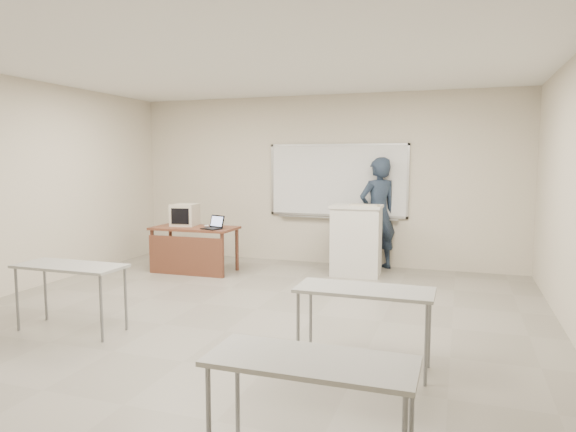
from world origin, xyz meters
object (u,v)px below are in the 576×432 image
(whiteboard, at_px, (337,181))
(instructor_desk, at_px, (192,241))
(crt_monitor, at_px, (185,215))
(presenter, at_px, (378,214))
(laptop, at_px, (213,226))
(mouse, at_px, (207,226))
(podium, at_px, (356,240))
(keyboard, at_px, (365,205))

(whiteboard, xyz_separation_m, instructor_desk, (-2.10, -1.48, -0.94))
(instructor_desk, height_order, crt_monitor, crt_monitor)
(instructor_desk, relative_size, presenter, 0.73)
(laptop, xyz_separation_m, mouse, (-0.20, 0.18, -0.03))
(crt_monitor, relative_size, laptop, 1.54)
(whiteboard, distance_m, crt_monitor, 2.71)
(podium, bearing_deg, instructor_desk, -167.04)
(whiteboard, distance_m, instructor_desk, 2.74)
(mouse, bearing_deg, podium, 2.46)
(crt_monitor, bearing_deg, laptop, -29.22)
(keyboard, bearing_deg, crt_monitor, -163.78)
(instructor_desk, xyz_separation_m, keyboard, (2.75, 0.59, 0.61))
(whiteboard, relative_size, keyboard, 5.38)
(whiteboard, distance_m, laptop, 2.36)
(podium, relative_size, laptop, 3.88)
(keyboard, bearing_deg, instructor_desk, -158.39)
(instructor_desk, distance_m, laptop, 0.48)
(whiteboard, bearing_deg, presenter, -13.71)
(keyboard, bearing_deg, presenter, 91.33)
(laptop, height_order, mouse, laptop)
(laptop, height_order, keyboard, keyboard)
(mouse, height_order, keyboard, keyboard)
(whiteboard, distance_m, mouse, 2.42)
(crt_monitor, distance_m, mouse, 0.48)
(podium, relative_size, mouse, 11.19)
(presenter, bearing_deg, whiteboard, -54.51)
(whiteboard, bearing_deg, keyboard, -53.79)
(crt_monitor, relative_size, keyboard, 0.98)
(whiteboard, relative_size, podium, 2.18)
(keyboard, bearing_deg, mouse, -160.95)
(instructor_desk, height_order, mouse, mouse)
(instructor_desk, relative_size, laptop, 4.75)
(podium, xyz_separation_m, presenter, (0.25, 0.58, 0.38))
(keyboard, xyz_separation_m, presenter, (0.10, 0.70, -0.20))
(podium, xyz_separation_m, keyboard, (0.15, -0.12, 0.58))
(whiteboard, bearing_deg, instructor_desk, -144.84)
(whiteboard, distance_m, keyboard, 1.15)
(podium, relative_size, keyboard, 2.47)
(instructor_desk, height_order, podium, podium)
(whiteboard, relative_size, crt_monitor, 5.50)
(podium, height_order, presenter, presenter)
(instructor_desk, distance_m, crt_monitor, 0.52)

